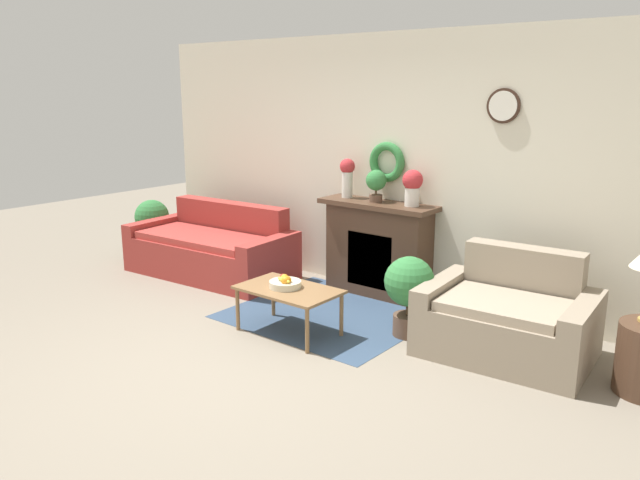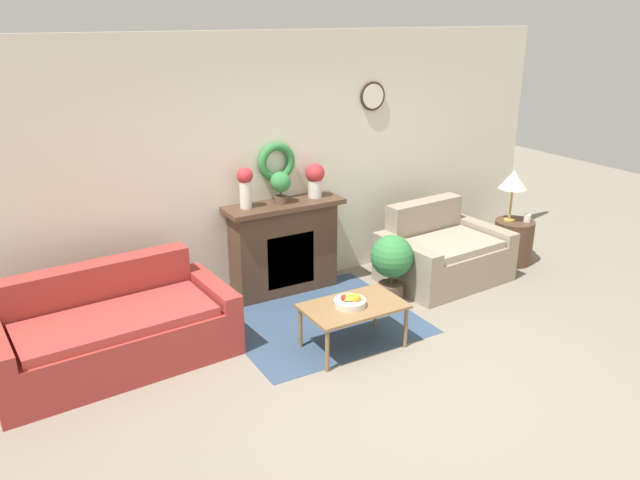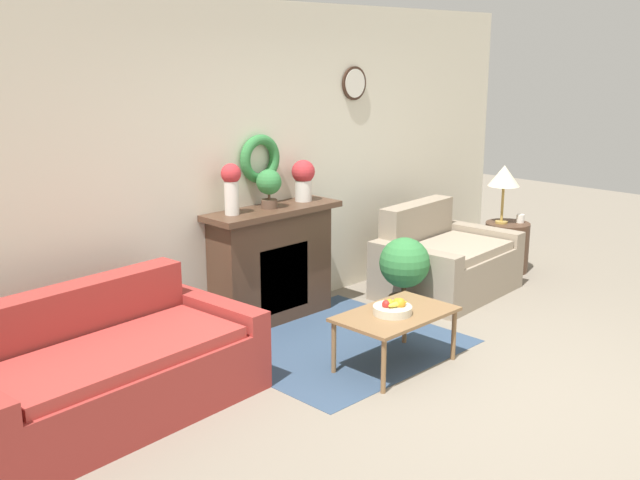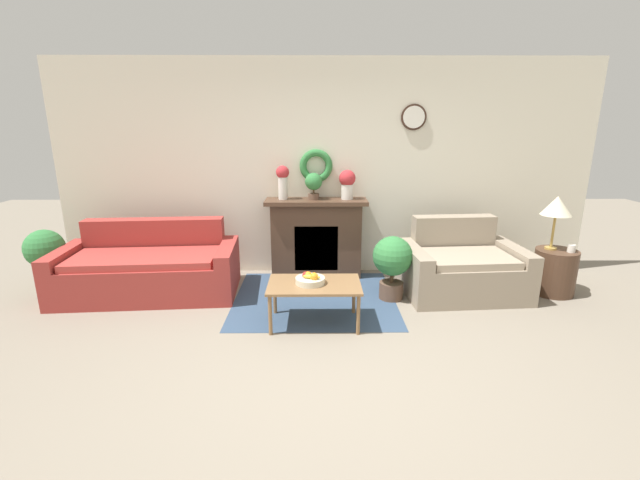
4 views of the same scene
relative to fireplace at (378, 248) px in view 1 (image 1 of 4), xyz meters
The scene contains 13 objects.
ground_plane 2.33m from the fireplace, 87.33° to the right, with size 16.00×16.00×0.00m, color gray.
floor_rug 0.93m from the fireplace, 91.47° to the right, with size 1.80×1.65×0.01m.
wall_back 0.88m from the fireplace, 62.65° to the left, with size 6.80×0.15×2.70m.
fireplace is the anchor object (origin of this frame).
couch_left 2.03m from the fireplace, 163.12° to the right, with size 2.04×1.08×0.81m.
loveseat_right 1.80m from the fireplace, 19.71° to the right, with size 1.39×1.03×0.84m.
coffee_table 1.41m from the fireplace, 90.82° to the right, with size 0.90×0.55×0.42m.
fruit_bowl 1.40m from the fireplace, 92.34° to the right, with size 0.29×0.29×0.12m.
vase_on_mantel_left 0.85m from the fireplace, behind, with size 0.16×0.16×0.42m.
vase_on_mantel_right 0.80m from the fireplace, ahead, with size 0.20×0.20×0.36m.
potted_plant_on_mantel 0.70m from the fireplace, 155.16° to the right, with size 0.21×0.21×0.33m.
potted_plant_floor_by_couch 3.18m from the fireplace, behind, with size 0.44×0.44×0.75m.
potted_plant_floor_by_loveseat 1.15m from the fireplace, 42.80° to the right, with size 0.44×0.44×0.72m.
Camera 1 is at (3.37, -3.07, 2.16)m, focal length 35.00 mm.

